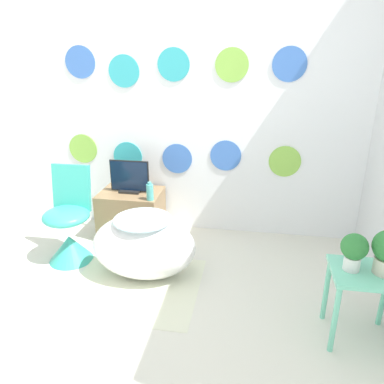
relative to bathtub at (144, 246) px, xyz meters
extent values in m
plane|color=silver|center=(0.10, -0.96, -0.25)|extent=(12.00, 12.00, 0.00)
cube|color=white|center=(0.10, 0.91, 1.05)|extent=(4.33, 0.04, 2.60)
cylinder|color=#8CCC4C|center=(-0.85, 0.88, 0.51)|extent=(0.28, 0.01, 0.28)
cylinder|color=#33B2BF|center=(-0.40, 0.88, 0.45)|extent=(0.28, 0.01, 0.28)
cylinder|color=#3F72CC|center=(0.08, 0.88, 0.45)|extent=(0.28, 0.01, 0.28)
cylinder|color=#3F72CC|center=(0.54, 0.88, 0.50)|extent=(0.28, 0.01, 0.28)
cylinder|color=#8CCC4C|center=(1.07, 0.88, 0.47)|extent=(0.28, 0.01, 0.28)
cylinder|color=#3F72CC|center=(-0.79, 0.88, 1.31)|extent=(0.28, 0.01, 0.28)
cylinder|color=#33B2BF|center=(-0.39, 0.88, 1.24)|extent=(0.28, 0.01, 0.28)
cylinder|color=#33B2BF|center=(0.06, 0.88, 1.29)|extent=(0.28, 0.01, 0.28)
cylinder|color=#8CCC4C|center=(0.56, 0.88, 1.29)|extent=(0.28, 0.01, 0.28)
cylinder|color=#3F72CC|center=(1.04, 0.88, 1.30)|extent=(0.28, 0.01, 0.28)
cube|color=silver|center=(-0.03, -0.16, -0.25)|extent=(0.95, 0.87, 0.01)
ellipsoid|color=white|center=(0.00, 0.00, 0.00)|extent=(0.80, 0.53, 0.50)
cylinder|color=#B2DBEA|center=(0.00, 0.00, 0.23)|extent=(0.44, 0.44, 0.01)
cone|color=#38B2A3|center=(-0.68, 0.11, -0.14)|extent=(0.36, 0.36, 0.22)
ellipsoid|color=#38B2A3|center=(-0.68, 0.11, 0.15)|extent=(0.38, 0.38, 0.13)
cube|color=#38B2A3|center=(-0.68, 0.25, 0.35)|extent=(0.32, 0.09, 0.39)
cube|color=#8E704C|center=(-0.31, 0.65, -0.03)|extent=(0.56, 0.43, 0.43)
cube|color=white|center=(-0.31, 0.44, 0.05)|extent=(0.48, 0.01, 0.12)
cube|color=black|center=(-0.31, 0.65, 0.19)|extent=(0.19, 0.12, 0.02)
cube|color=black|center=(-0.31, 0.65, 0.34)|extent=(0.36, 0.01, 0.29)
cube|color=#0F1E38|center=(-0.31, 0.64, 0.34)|extent=(0.34, 0.01, 0.27)
cylinder|color=#51B2AD|center=(-0.08, 0.49, 0.26)|extent=(0.06, 0.06, 0.14)
cylinder|color=#51B2AD|center=(-0.08, 0.49, 0.34)|extent=(0.03, 0.03, 0.02)
cube|color=#72D8B7|center=(1.48, -0.45, 0.20)|extent=(0.40, 0.34, 0.02)
cylinder|color=#72D8B7|center=(1.30, -0.60, -0.03)|extent=(0.03, 0.03, 0.44)
cylinder|color=#72D8B7|center=(1.30, -0.31, -0.03)|extent=(0.03, 0.03, 0.44)
cylinder|color=#72D8B7|center=(1.65, -0.31, -0.03)|extent=(0.03, 0.03, 0.44)
cylinder|color=white|center=(1.39, -0.44, 0.26)|extent=(0.09, 0.09, 0.09)
sphere|color=#2D7A38|center=(1.39, -0.44, 0.37)|extent=(0.15, 0.15, 0.15)
camera|label=1|loc=(0.79, -2.44, 1.41)|focal=35.00mm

